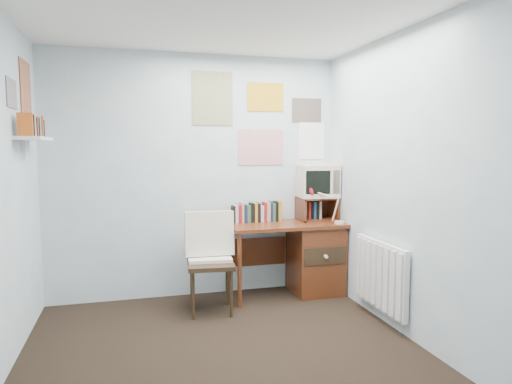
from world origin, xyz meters
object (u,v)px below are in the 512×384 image
radiator (380,275)px  wall_shelf (34,139)px  desk_lamp (340,206)px  tv_riser (317,209)px  crt_tv (317,180)px  desk_chair (211,265)px  desk (310,255)px

radiator → wall_shelf: bearing=169.1°
desk_lamp → wall_shelf: (-2.82, -0.20, 0.68)m
tv_riser → crt_tv: 0.32m
desk_chair → wall_shelf: 1.86m
tv_riser → crt_tv: bearing=78.4°
desk → desk_lamp: desk_lamp is taller
wall_shelf → radiator: bearing=-10.9°
desk_lamp → tv_riser: 0.32m
desk → crt_tv: (0.12, 0.13, 0.80)m
desk → radiator: size_ratio=1.50×
desk_chair → radiator: desk_chair is taller
desk → radiator: bearing=-72.8°
desk → desk_lamp: (0.25, -0.18, 0.54)m
desk_chair → desk_lamp: desk_lamp is taller
desk → tv_riser: size_ratio=3.00×
desk → desk_lamp: 0.62m
desk → tv_riser: bearing=43.0°
tv_riser → desk: bearing=-137.0°
desk → wall_shelf: 2.87m
desk_chair → desk_lamp: bearing=10.8°
desk_lamp → wall_shelf: wall_shelf is taller
desk_chair → tv_riser: 1.38m
desk_lamp → wall_shelf: 2.91m
radiator → wall_shelf: wall_shelf is taller
crt_tv → desk_chair: bearing=-156.0°
tv_riser → crt_tv: size_ratio=0.99×
desk → radiator: 0.97m
crt_tv → desk_lamp: bearing=-63.3°
crt_tv → wall_shelf: 2.77m
radiator → wall_shelf: (-2.86, 0.55, 1.20)m
radiator → desk_chair: bearing=156.2°
desk → wall_shelf: size_ratio=1.94×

